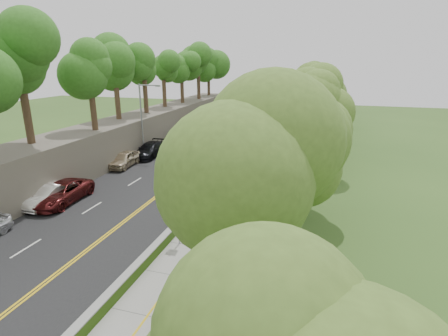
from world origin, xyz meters
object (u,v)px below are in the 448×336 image
at_px(person_far, 280,153).
at_px(car_1, 49,195).
at_px(streetlight, 143,115).
at_px(car_2, 61,193).
at_px(concrete_block, 244,225).
at_px(painter_0, 207,205).
at_px(signpost, 178,214).
at_px(construction_barrel, 283,152).

bearing_deg(person_far, car_1, 64.74).
xyz_separation_m(streetlight, car_2, (0.45, -13.79, -3.83)).
distance_m(concrete_block, painter_0, 3.24).
distance_m(car_1, person_far, 22.29).
bearing_deg(signpost, car_1, 166.92).
bearing_deg(painter_0, signpost, 154.25).
distance_m(signpost, car_1, 12.01).
bearing_deg(car_1, car_2, 42.85).
relative_size(signpost, person_far, 1.85).
height_order(car_2, person_far, person_far).
xyz_separation_m(streetlight, signpost, (11.51, -17.02, -2.68)).
height_order(streetlight, car_2, streetlight).
relative_size(signpost, car_1, 0.68).
bearing_deg(car_2, streetlight, 88.37).
bearing_deg(car_2, person_far, 45.17).
distance_m(construction_barrel, car_2, 23.07).
relative_size(car_1, person_far, 2.73).
distance_m(construction_barrel, person_far, 1.96).
bearing_deg(person_far, painter_0, 95.82).
relative_size(streetlight, car_1, 1.75).
bearing_deg(signpost, car_2, 163.74).
xyz_separation_m(concrete_block, person_far, (-0.10, 16.62, 0.44)).
height_order(streetlight, painter_0, streetlight).
bearing_deg(person_far, signpost, 97.09).
bearing_deg(construction_barrel, painter_0, -99.67).
bearing_deg(car_1, concrete_block, 1.19).
relative_size(concrete_block, painter_0, 0.69).
relative_size(concrete_block, person_far, 0.71).
relative_size(signpost, car_2, 0.56).
bearing_deg(car_2, construction_barrel, 48.15).
height_order(streetlight, person_far, streetlight).
xyz_separation_m(signpost, construction_barrel, (3.25, 21.31, -1.41)).
relative_size(concrete_block, car_2, 0.21).
distance_m(car_2, painter_0, 11.39).
bearing_deg(concrete_block, streetlight, 136.00).
xyz_separation_m(car_1, person_far, (14.80, 16.67, 0.09)).
bearing_deg(car_2, car_1, -141.62).
relative_size(signpost, construction_barrel, 3.11).
xyz_separation_m(car_1, painter_0, (11.95, 1.31, 0.11)).
bearing_deg(painter_0, person_far, -31.96).
bearing_deg(car_1, signpost, -12.09).
height_order(streetlight, signpost, streetlight).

